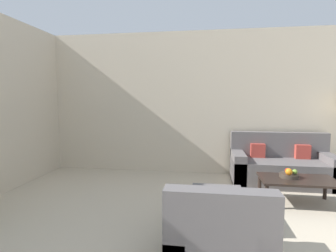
# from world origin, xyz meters

# --- Properties ---
(wall_back) EXTENTS (8.72, 0.06, 2.70)m
(wall_back) POSITION_xyz_m (0.00, 6.40, 1.35)
(wall_back) COLOR beige
(wall_back) RESTS_ON ground_plane
(sofa_loveseat) EXTENTS (1.65, 0.77, 0.85)m
(sofa_loveseat) POSITION_xyz_m (0.75, 5.95, 0.28)
(sofa_loveseat) COLOR #605B5B
(sofa_loveseat) RESTS_ON ground_plane
(coffee_table) EXTENTS (0.99, 0.56, 0.35)m
(coffee_table) POSITION_xyz_m (0.72, 5.05, 0.31)
(coffee_table) COLOR black
(coffee_table) RESTS_ON ground_plane
(fruit_bowl) EXTENTS (0.25, 0.25, 0.05)m
(fruit_bowl) POSITION_xyz_m (0.62, 5.10, 0.38)
(fruit_bowl) COLOR #42382D
(fruit_bowl) RESTS_ON coffee_table
(apple_red) EXTENTS (0.07, 0.07, 0.07)m
(apple_red) POSITION_xyz_m (0.60, 5.13, 0.44)
(apple_red) COLOR red
(apple_red) RESTS_ON fruit_bowl
(apple_green) EXTENTS (0.07, 0.07, 0.07)m
(apple_green) POSITION_xyz_m (0.69, 5.08, 0.44)
(apple_green) COLOR olive
(apple_green) RESTS_ON fruit_bowl
(orange_fruit) EXTENTS (0.09, 0.09, 0.09)m
(orange_fruit) POSITION_xyz_m (0.59, 5.03, 0.45)
(orange_fruit) COLOR orange
(orange_fruit) RESTS_ON fruit_bowl
(armchair) EXTENTS (0.80, 0.86, 0.80)m
(armchair) POSITION_xyz_m (-0.42, 3.46, 0.26)
(armchair) COLOR #605B5B
(armchair) RESTS_ON ground_plane
(ottoman) EXTENTS (0.57, 0.50, 0.40)m
(ottoman) POSITION_xyz_m (-0.39, 4.26, 0.20)
(ottoman) COLOR #605B5B
(ottoman) RESTS_ON ground_plane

